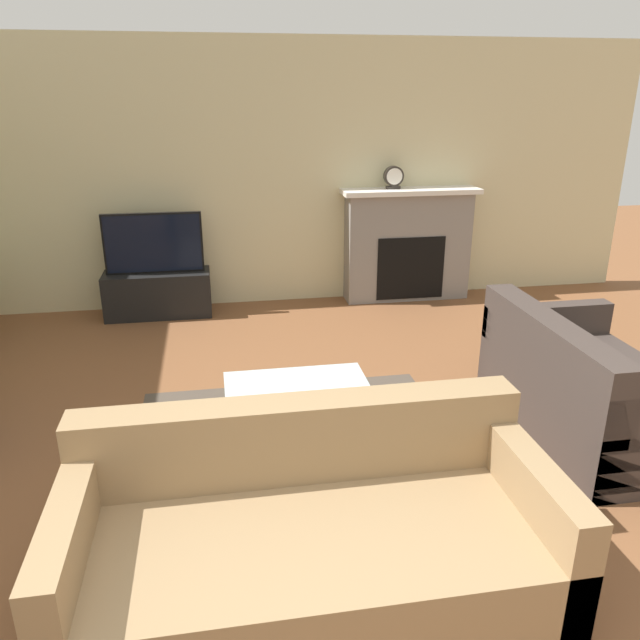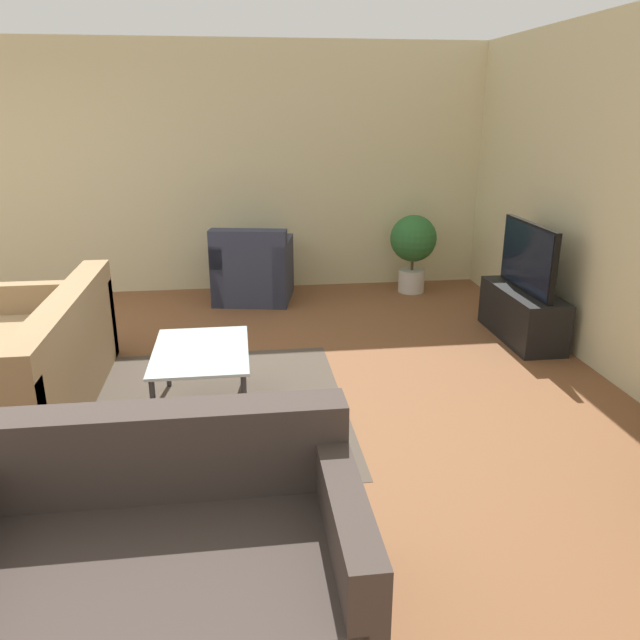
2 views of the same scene
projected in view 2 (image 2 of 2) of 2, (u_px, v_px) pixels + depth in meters
wall_back at (630, 203)px, 4.53m from camera, size 8.79×0.06×2.70m
wall_left at (255, 169)px, 6.95m from camera, size 0.06×8.18×2.70m
area_rug at (214, 407)px, 4.39m from camera, size 2.10×1.84×0.00m
tv_stand at (522, 314)px, 5.65m from camera, size 1.06×0.40×0.46m
tv at (528, 257)px, 5.48m from camera, size 0.97×0.06×0.60m
couch_sectional at (22, 374)px, 4.25m from camera, size 2.12×0.98×0.82m
couch_loveseat at (160, 571)px, 2.44m from camera, size 0.99×1.58×0.82m
armchair_by_window at (253, 273)px, 6.76m from camera, size 0.90×0.93×0.82m
coffee_table at (201, 356)px, 4.25m from camera, size 0.90×0.64×0.44m
potted_plant at (413, 244)px, 6.99m from camera, size 0.52×0.52×0.88m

